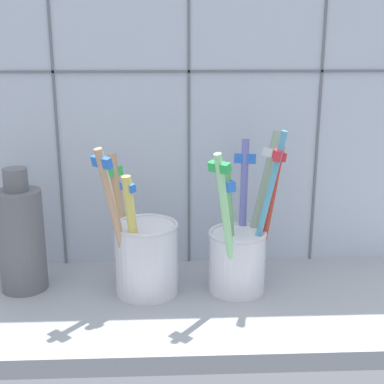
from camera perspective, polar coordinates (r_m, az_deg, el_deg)
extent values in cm
cube|color=#9EA3A8|center=(61.27, 0.10, -12.26)|extent=(64.00, 22.00, 2.00)
cube|color=silver|center=(66.37, -0.37, 9.51)|extent=(64.00, 2.00, 45.00)
cube|color=slate|center=(66.62, -14.40, 9.04)|extent=(0.30, 0.20, 45.00)
cube|color=slate|center=(65.28, -0.33, 9.40)|extent=(0.30, 0.20, 45.00)
cube|color=slate|center=(67.80, 13.49, 9.21)|extent=(0.30, 0.20, 45.00)
cube|color=slate|center=(64.95, -0.34, 12.75)|extent=(64.00, 0.20, 0.30)
cylinder|color=white|center=(61.24, -4.86, -7.11)|extent=(7.18, 7.18, 8.07)
torus|color=silver|center=(59.78, -4.96, -3.55)|extent=(7.32, 7.32, 0.50)
cylinder|color=tan|center=(62.39, -7.59, -2.94)|extent=(3.06, 3.79, 15.21)
cube|color=green|center=(61.71, -8.26, 2.20)|extent=(1.97, 1.74, 1.20)
cylinder|color=#E3CE5F|center=(58.03, -6.21, -4.88)|extent=(2.55, 2.29, 14.15)
cube|color=blue|center=(55.93, -6.88, 0.50)|extent=(1.86, 2.09, 0.90)
cylinder|color=tan|center=(57.42, -8.00, -3.51)|extent=(4.08, 4.33, 17.39)
cube|color=blue|center=(54.38, -9.60, 3.17)|extent=(2.46, 2.35, 1.21)
cylinder|color=white|center=(61.88, 4.82, -7.41)|extent=(6.46, 6.46, 6.97)
torus|color=silver|center=(60.58, 4.89, -4.38)|extent=(6.64, 6.64, 0.50)
cylinder|color=#99B499|center=(62.40, 7.14, -1.72)|extent=(5.46, 4.12, 17.77)
cube|color=white|center=(61.97, 8.49, 4.11)|extent=(2.18, 2.54, 1.20)
cylinder|color=#59ABCF|center=(59.14, 7.69, -2.28)|extent=(4.36, 2.03, 18.55)
cube|color=#E5333F|center=(57.27, 9.19, 3.94)|extent=(1.54, 2.20, 1.26)
cylinder|color=#A2F1A0|center=(56.68, 3.77, -3.88)|extent=(3.70, 4.26, 16.94)
cube|color=green|center=(53.40, 2.96, 2.67)|extent=(2.41, 2.23, 1.13)
cylinder|color=#C13A28|center=(60.64, 8.08, -2.83)|extent=(3.33, 1.37, 16.52)
cube|color=#E5333F|center=(59.13, 9.29, 3.82)|extent=(1.36, 2.08, 1.07)
cylinder|color=#7477CD|center=(62.83, 5.46, -2.00)|extent=(1.58, 3.57, 16.69)
cube|color=blue|center=(62.12, 5.68, 3.57)|extent=(2.61, 1.32, 1.20)
cylinder|color=#6BB36A|center=(59.64, 4.12, -4.06)|extent=(2.18, 1.55, 14.45)
cube|color=blue|center=(57.86, 3.86, 0.71)|extent=(1.65, 2.10, 1.16)
cylinder|color=slate|center=(64.21, -17.77, -4.95)|extent=(5.29, 5.29, 11.79)
cylinder|color=slate|center=(62.10, -18.33, 1.26)|extent=(2.70, 2.70, 2.58)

